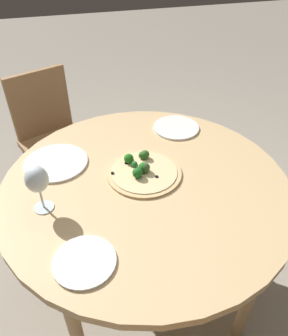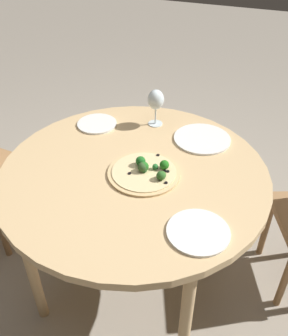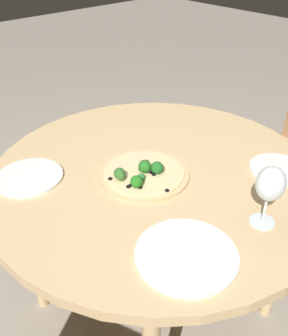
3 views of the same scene
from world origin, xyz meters
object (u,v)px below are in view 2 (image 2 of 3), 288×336
(plate_near, at_px, (202,139))
(plate_far, at_px, (198,232))
(pizza, at_px, (145,171))
(wine_glass, at_px, (156,101))
(plate_side, at_px, (97,124))

(plate_near, bearing_deg, plate_far, -77.58)
(pizza, relative_size, wine_glass, 1.65)
(plate_near, bearing_deg, pizza, -115.15)
(pizza, bearing_deg, plate_near, 64.85)
(plate_near, height_order, plate_side, same)
(pizza, bearing_deg, plate_far, -40.64)
(pizza, relative_size, plate_side, 1.55)
(wine_glass, xyz_separation_m, plate_far, (0.39, -0.66, -0.13))
(plate_near, bearing_deg, wine_glass, 167.08)
(plate_near, distance_m, plate_side, 0.54)
(plate_far, xyz_separation_m, plate_side, (-0.67, 0.55, 0.00))
(plate_far, bearing_deg, plate_near, 102.42)
(plate_side, bearing_deg, plate_near, 5.63)
(pizza, xyz_separation_m, plate_side, (-0.38, 0.29, -0.01))
(pizza, height_order, plate_side, pizza)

